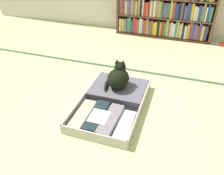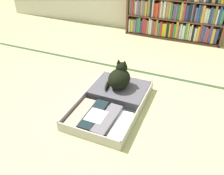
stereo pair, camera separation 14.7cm
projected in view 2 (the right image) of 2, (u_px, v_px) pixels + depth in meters
ground_plane at (111, 126)px, 1.99m from camera, size 10.00×10.00×0.00m
tatami_border at (144, 72)px, 2.76m from camera, size 4.80×0.05×0.00m
bookshelf at (175, 10)px, 3.46m from camera, size 1.48×0.24×0.90m
open_suitcase at (113, 101)px, 2.22m from camera, size 0.57×0.93×0.10m
black_cat at (120, 77)px, 2.28m from camera, size 0.26×0.28×0.28m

